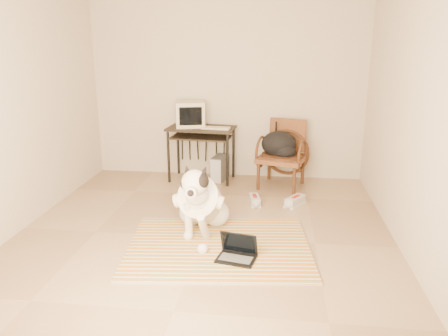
% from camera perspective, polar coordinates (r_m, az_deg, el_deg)
% --- Properties ---
extents(floor, '(4.50, 4.50, 0.00)m').
position_cam_1_polar(floor, '(4.67, -2.85, -9.03)').
color(floor, '#96795C').
rests_on(floor, ground).
extents(wall_back, '(4.50, 0.00, 4.50)m').
position_cam_1_polar(wall_back, '(6.48, 0.38, 10.64)').
color(wall_back, '#C4B3A0').
rests_on(wall_back, floor).
extents(wall_front, '(4.50, 0.00, 4.50)m').
position_cam_1_polar(wall_front, '(2.14, -13.52, -1.96)').
color(wall_front, '#C4B3A0').
rests_on(wall_front, floor).
extents(wall_left, '(0.00, 4.50, 4.50)m').
position_cam_1_polar(wall_left, '(5.01, -26.44, 7.21)').
color(wall_left, '#C4B3A0').
rests_on(wall_left, floor).
extents(wall_right, '(0.00, 4.50, 4.50)m').
position_cam_1_polar(wall_right, '(4.39, 23.75, 6.45)').
color(wall_right, '#C4B3A0').
rests_on(wall_right, floor).
extents(rug, '(1.94, 1.56, 0.02)m').
position_cam_1_polar(rug, '(4.44, -0.69, -10.25)').
color(rug, '#C96912').
rests_on(rug, floor).
extents(dog, '(0.56, 1.18, 0.85)m').
position_cam_1_polar(dog, '(4.67, -3.02, -4.52)').
color(dog, silver).
rests_on(dog, rug).
extents(laptop, '(0.40, 0.32, 0.25)m').
position_cam_1_polar(laptop, '(4.19, 1.74, -10.94)').
color(laptop, black).
rests_on(laptop, rug).
extents(computer_desk, '(0.99, 0.61, 0.79)m').
position_cam_1_polar(computer_desk, '(6.33, -3.01, 4.33)').
color(computer_desk, black).
rests_on(computer_desk, floor).
extents(crt_monitor, '(0.49, 0.47, 0.36)m').
position_cam_1_polar(crt_monitor, '(6.36, -4.47, 7.05)').
color(crt_monitor, beige).
rests_on(crt_monitor, computer_desk).
extents(desk_keyboard, '(0.41, 0.19, 0.03)m').
position_cam_1_polar(desk_keyboard, '(6.18, -1.07, 5.25)').
color(desk_keyboard, beige).
rests_on(desk_keyboard, computer_desk).
extents(pc_tower, '(0.23, 0.41, 0.37)m').
position_cam_1_polar(pc_tower, '(6.43, -0.58, -0.03)').
color(pc_tower, '#4D4D50').
rests_on(pc_tower, floor).
extents(rattan_chair, '(0.75, 0.73, 0.92)m').
position_cam_1_polar(rattan_chair, '(6.18, 7.68, 1.85)').
color(rattan_chair, brown).
rests_on(rattan_chair, floor).
extents(backpack, '(0.49, 0.43, 0.36)m').
position_cam_1_polar(backpack, '(6.12, 7.32, 2.97)').
color(backpack, black).
rests_on(backpack, rattan_chair).
extents(sneaker_left, '(0.17, 0.31, 0.10)m').
position_cam_1_polar(sneaker_left, '(5.56, 4.04, -4.24)').
color(sneaker_left, silver).
rests_on(sneaker_left, floor).
extents(sneaker_right, '(0.29, 0.34, 0.11)m').
position_cam_1_polar(sneaker_right, '(5.57, 9.25, -4.34)').
color(sneaker_right, silver).
rests_on(sneaker_right, floor).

